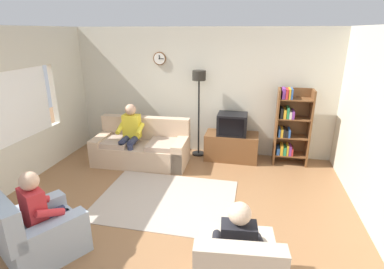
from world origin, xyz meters
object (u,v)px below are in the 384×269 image
object	(u,v)px
person_on_couch	(130,132)
person_in_right_armchair	(237,243)
tv_stand	(231,146)
floor_lamp	(199,90)
tv	(232,124)
armchair_near_window	(39,234)
couch	(142,148)
person_in_left_armchair	(42,209)
bookshelf	(290,126)

from	to	relation	value
person_on_couch	person_in_right_armchair	size ratio (longest dim) A/B	1.11
tv_stand	floor_lamp	distance (m)	1.38
tv	person_in_right_armchair	bearing A→B (deg)	-84.16
tv_stand	person_on_couch	size ratio (longest dim) A/B	0.89
armchair_near_window	person_in_right_armchair	size ratio (longest dim) A/B	1.04
tv	floor_lamp	distance (m)	1.00
floor_lamp	couch	bearing A→B (deg)	-148.35
couch	person_on_couch	size ratio (longest dim) A/B	1.55
tv_stand	person_in_right_armchair	distance (m)	3.51
floor_lamp	person_in_right_armchair	xyz separation A→B (m)	(1.09, -3.57, -0.85)
couch	person_in_left_armchair	bearing A→B (deg)	-93.52
couch	bookshelf	distance (m)	3.06
tv_stand	tv	bearing A→B (deg)	-90.00
tv_stand	floor_lamp	xyz separation A→B (m)	(-0.73, 0.10, 1.17)
tv	tv_stand	bearing A→B (deg)	90.00
person_on_couch	person_in_right_armchair	bearing A→B (deg)	-50.15
floor_lamp	person_in_left_armchair	distance (m)	3.75
person_in_left_armchair	person_in_right_armchair	size ratio (longest dim) A/B	1.00
tv	person_on_couch	bearing A→B (deg)	-162.01
tv	person_in_right_armchair	distance (m)	3.47
person_on_couch	floor_lamp	bearing A→B (deg)	31.54
bookshelf	armchair_near_window	distance (m)	4.74
couch	person_in_right_armchair	xyz separation A→B (m)	(2.16, -2.91, 0.29)
tv_stand	armchair_near_window	bearing A→B (deg)	-120.58
tv	person_in_left_armchair	size ratio (longest dim) A/B	0.54
person_on_couch	tv	bearing A→B (deg)	17.99
floor_lamp	armchair_near_window	world-z (taller)	floor_lamp
couch	person_on_couch	distance (m)	0.44
floor_lamp	armchair_near_window	bearing A→B (deg)	-110.07
floor_lamp	person_on_couch	xyz separation A→B (m)	(-1.25, -0.77, -0.75)
person_in_right_armchair	bookshelf	bearing A→B (deg)	77.28
tv_stand	bookshelf	distance (m)	1.26
floor_lamp	bookshelf	bearing A→B (deg)	-0.91
bookshelf	person_on_couch	size ratio (longest dim) A/B	1.27
floor_lamp	person_on_couch	world-z (taller)	floor_lamp
couch	person_in_left_armchair	xyz separation A→B (m)	(-0.17, -2.78, 0.29)
tv_stand	floor_lamp	world-z (taller)	floor_lamp
tv_stand	person_in_left_armchair	xyz separation A→B (m)	(-1.97, -3.34, 0.32)
tv	armchair_near_window	distance (m)	3.98
couch	tv_stand	size ratio (longest dim) A/B	1.75
bookshelf	person_in_right_armchair	world-z (taller)	bookshelf
tv_stand	tv	world-z (taller)	tv
tv	armchair_near_window	bearing A→B (deg)	-120.76
floor_lamp	tv_stand	bearing A→B (deg)	-7.67
tv	armchair_near_window	world-z (taller)	tv
floor_lamp	person_in_left_armchair	xyz separation A→B (m)	(-1.24, -3.44, -0.85)
tv	bookshelf	bearing A→B (deg)	4.64
armchair_near_window	couch	bearing A→B (deg)	85.67
person_on_couch	person_in_right_armchair	world-z (taller)	person_on_couch
tv	armchair_near_window	size ratio (longest dim) A/B	0.52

